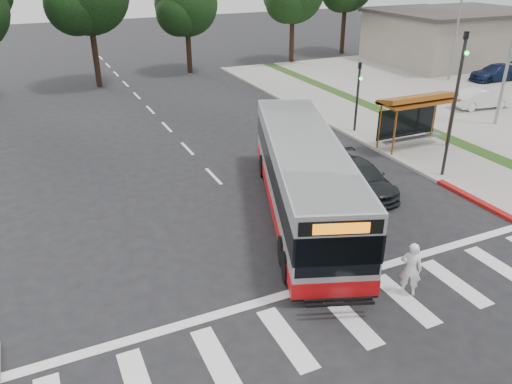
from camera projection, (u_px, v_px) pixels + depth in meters
ground at (271, 236)px, 18.28m from camera, size 140.00×140.00×0.00m
sidewalk_east at (379, 131)px, 28.96m from camera, size 4.00×40.00×0.12m
curb_east at (351, 135)px, 28.20m from camera, size 0.30×40.00×0.15m
curb_east_red at (494, 210)px, 20.02m from camera, size 0.32×6.00×0.15m
parking_lot at (500, 100)px, 35.14m from camera, size 18.00×36.00×0.10m
commercial_building at (454, 38)px, 46.68m from camera, size 14.00×10.00×4.40m
building_roof_cap at (458, 11)px, 45.66m from camera, size 14.60×10.60×0.30m
crosswalk_ladder at (349, 318)px, 14.19m from camera, size 18.00×2.60×0.01m
bus_shelter at (416, 105)px, 25.53m from camera, size 4.20×1.60×2.86m
traffic_signal_ne_tall at (456, 95)px, 21.46m from camera, size 0.18×0.37×6.50m
traffic_signal_ne_short at (358, 90)px, 27.79m from camera, size 0.18×0.37×4.00m
lot_light_mid at (461, 4)px, 37.89m from camera, size 1.90×0.35×9.01m
tree_north_b at (187, 3)px, 41.09m from camera, size 5.72×5.33×8.43m
transit_bus at (304, 178)px, 19.26m from camera, size 6.48×11.94×3.04m
pedestrian at (411, 269)px, 14.85m from camera, size 0.76×0.75×1.77m
dark_sedan at (361, 177)px, 21.54m from camera, size 2.13×4.45×1.25m
parked_car_1 at (481, 98)px, 32.80m from camera, size 4.00×1.83×1.27m
parked_car_3 at (496, 72)px, 39.97m from camera, size 4.48×2.02×1.27m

